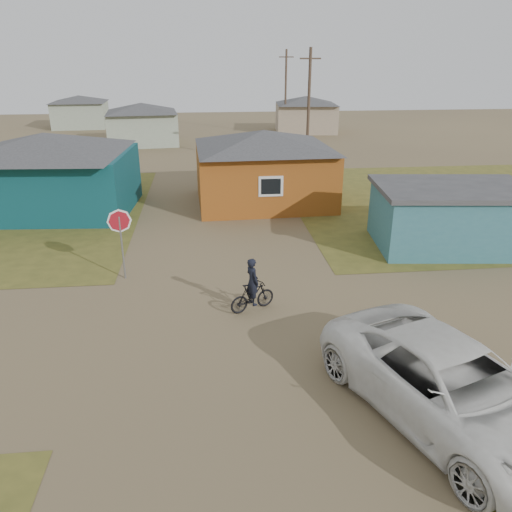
# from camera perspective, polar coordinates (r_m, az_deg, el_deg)

# --- Properties ---
(ground) EXTENTS (120.00, 120.00, 0.00)m
(ground) POSITION_cam_1_polar(r_m,az_deg,el_deg) (14.55, -2.51, -9.35)
(ground) COLOR #766344
(grass_ne) EXTENTS (20.00, 18.00, 0.00)m
(grass_ne) POSITION_cam_1_polar(r_m,az_deg,el_deg) (30.29, 23.36, 5.79)
(grass_ne) COLOR olive
(grass_ne) RESTS_ON ground
(house_teal) EXTENTS (8.93, 7.08, 4.00)m
(house_teal) POSITION_cam_1_polar(r_m,az_deg,el_deg) (27.62, -22.59, 8.88)
(house_teal) COLOR #0B383F
(house_teal) RESTS_ON ground
(house_yellow) EXTENTS (7.72, 6.76, 3.90)m
(house_yellow) POSITION_cam_1_polar(r_m,az_deg,el_deg) (27.16, 0.87, 10.25)
(house_yellow) COLOR #924B16
(house_yellow) RESTS_ON ground
(shed_turquoise) EXTENTS (6.71, 4.93, 2.60)m
(shed_turquoise) POSITION_cam_1_polar(r_m,az_deg,el_deg) (22.36, 21.43, 4.25)
(shed_turquoise) COLOR #38737C
(shed_turquoise) RESTS_ON ground
(house_pale_west) EXTENTS (7.04, 6.15, 3.60)m
(house_pale_west) POSITION_cam_1_polar(r_m,az_deg,el_deg) (47.05, -12.85, 14.60)
(house_pale_west) COLOR #9AA68F
(house_pale_west) RESTS_ON ground
(house_beige_east) EXTENTS (6.95, 6.05, 3.60)m
(house_beige_east) POSITION_cam_1_polar(r_m,az_deg,el_deg) (53.78, 5.73, 15.90)
(house_beige_east) COLOR gray
(house_beige_east) RESTS_ON ground
(house_pale_north) EXTENTS (6.28, 5.81, 3.40)m
(house_pale_north) POSITION_cam_1_polar(r_m,az_deg,el_deg) (60.18, -19.45, 15.36)
(house_pale_north) COLOR #9AA68F
(house_pale_north) RESTS_ON ground
(utility_pole_near) EXTENTS (1.40, 0.20, 8.00)m
(utility_pole_near) POSITION_cam_1_polar(r_m,az_deg,el_deg) (35.30, 6.02, 16.39)
(utility_pole_near) COLOR #4B3A2D
(utility_pole_near) RESTS_ON ground
(utility_pole_far) EXTENTS (1.40, 0.20, 8.00)m
(utility_pole_far) POSITION_cam_1_polar(r_m,az_deg,el_deg) (51.17, 3.41, 18.22)
(utility_pole_far) COLOR #4B3A2D
(utility_pole_far) RESTS_ON ground
(stop_sign) EXTENTS (0.85, 0.19, 2.62)m
(stop_sign) POSITION_cam_1_polar(r_m,az_deg,el_deg) (18.12, -15.27, 3.06)
(stop_sign) COLOR gray
(stop_sign) RESTS_ON ground
(cyclist) EXTENTS (1.61, 1.06, 1.77)m
(cyclist) POSITION_cam_1_polar(r_m,az_deg,el_deg) (15.73, -0.41, -4.09)
(cyclist) COLOR black
(cyclist) RESTS_ON ground
(vehicle) EXTENTS (5.09, 7.14, 1.81)m
(vehicle) POSITION_cam_1_polar(r_m,az_deg,el_deg) (11.96, 21.48, -13.66)
(vehicle) COLOR white
(vehicle) RESTS_ON ground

